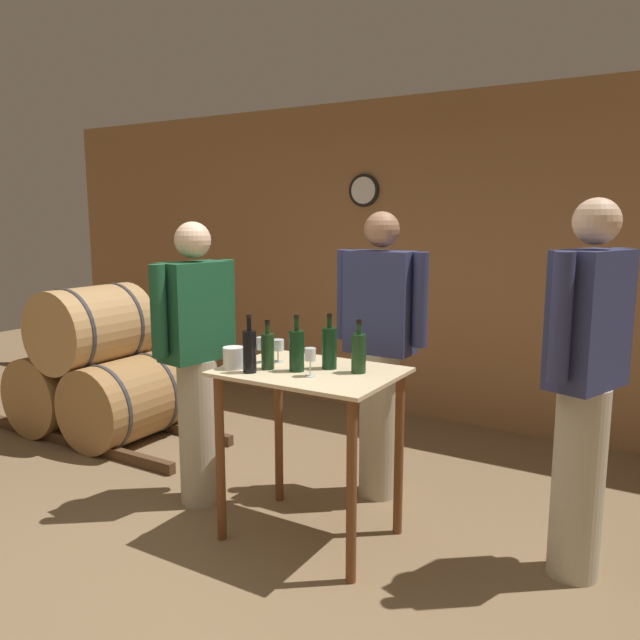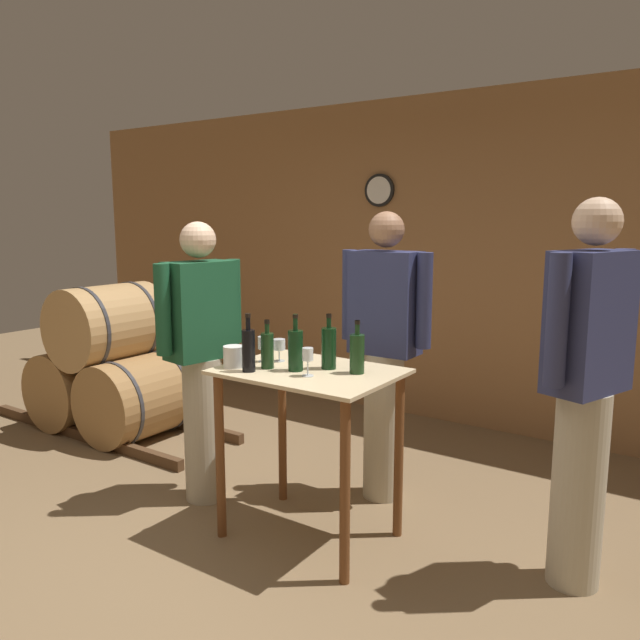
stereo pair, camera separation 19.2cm
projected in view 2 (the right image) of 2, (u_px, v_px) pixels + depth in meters
The scene contains 16 objects.
ground_plane at pixel (206, 572), 3.06m from camera, with size 14.00×14.00×0.00m, color brown.
back_wall at pixel (445, 262), 5.15m from camera, with size 8.40×0.08×2.70m.
barrel_rack at pixel (111, 370), 5.05m from camera, with size 2.24×0.78×1.20m.
tasting_table at pixel (309, 408), 3.29m from camera, with size 0.91×0.66×0.93m.
wine_bottle_far_left at pixel (248, 349), 3.20m from camera, with size 0.07×0.07×0.30m.
wine_bottle_left at pixel (267, 349), 3.27m from camera, with size 0.07×0.07×0.26m.
wine_bottle_center at pixel (296, 349), 3.22m from camera, with size 0.08×0.08×0.30m.
wine_bottle_right at pixel (329, 347), 3.26m from camera, with size 0.08×0.08×0.29m.
wine_bottle_far_right at pixel (357, 353), 3.17m from camera, with size 0.08×0.08×0.27m.
wine_glass_near_left at pixel (263, 344), 3.42m from camera, with size 0.06×0.06×0.14m.
wine_glass_near_center at pixel (279, 345), 3.43m from camera, with size 0.07×0.07×0.13m.
wine_glass_near_right at pixel (308, 356), 3.11m from camera, with size 0.06×0.06×0.14m.
ice_bucket at pixel (234, 357), 3.30m from camera, with size 0.11×0.11×0.11m.
person_host at pixel (585, 387), 2.81m from camera, with size 0.34×0.56×1.80m.
person_visitor_with_scarf at pixel (385, 350), 3.74m from camera, with size 0.59×0.24×1.75m.
person_visitor_bearded at pixel (202, 356), 3.72m from camera, with size 0.29×0.58×1.69m.
Camera 2 is at (2.04, -2.01, 1.72)m, focal length 35.00 mm.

